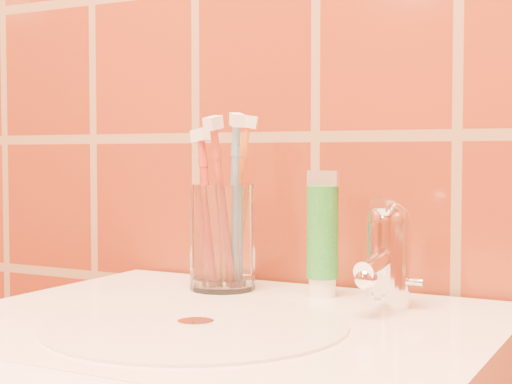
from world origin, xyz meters
The scene contains 7 objects.
glass_tumbler centered at (-0.08, 1.10, 0.92)m, with size 0.08×0.08×0.13m, color white.
toothpaste_tube centered at (0.05, 1.12, 0.92)m, with size 0.04×0.04×0.15m.
faucet centered at (0.14, 1.09, 0.91)m, with size 0.05×0.11×0.12m.
toothbrush_0 centered at (-0.07, 1.09, 0.96)m, with size 0.03×0.06×0.22m, color #AA3924, non-canonical shape.
toothbrush_1 centered at (-0.07, 1.12, 0.96)m, with size 0.05×0.04×0.22m, color orange, non-canonical shape.
toothbrush_2 centered at (-0.10, 1.10, 0.95)m, with size 0.05×0.03×0.21m, color #B53526, non-canonical shape.
toothbrush_3 centered at (-0.06, 1.10, 0.96)m, with size 0.04×0.05×0.22m, color #699ABC, non-canonical shape.
Camera 1 is at (0.41, 0.27, 1.02)m, focal length 55.00 mm.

